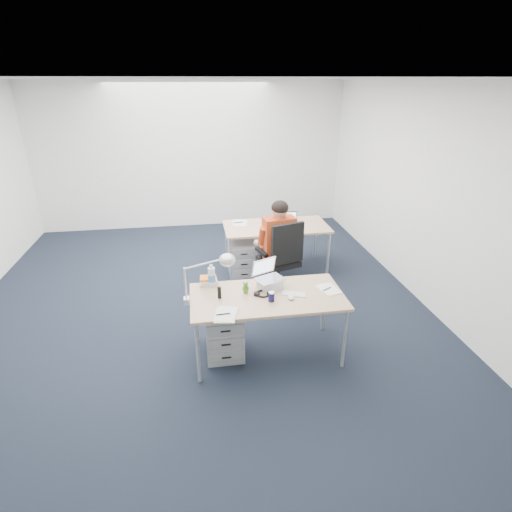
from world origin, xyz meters
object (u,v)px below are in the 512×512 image
Objects in this scene: wireless_keyboard at (294,294)px; headphones at (263,293)px; desk_far at (276,229)px; cordless_phone at (219,293)px; book_stack at (209,281)px; dark_laptop at (290,219)px; sunglasses at (279,286)px; desk_lamp at (202,278)px; office_chair at (279,274)px; drawer_pedestal_far at (242,258)px; water_bottle at (212,276)px; desk_near at (267,299)px; seated_person at (275,245)px; drawer_pedestal_near at (224,331)px; silver_laptop at (270,276)px; can_koozie at (271,297)px; computer_mouse at (291,297)px; bear_figurine at (246,288)px; far_cup at (285,217)px.

wireless_keyboard is 1.24× the size of headphones.
cordless_phone is (-1.03, -2.09, 0.11)m from desk_far.
dark_laptop is (1.33, 1.76, 0.06)m from book_stack.
desk_lamp is (-0.83, -0.20, 0.26)m from sunglasses.
office_chair is 0.84m from drawer_pedestal_far.
sunglasses is at bearing -109.03° from dark_laptop.
water_bottle reaches higher than headphones.
desk_far is 2.33m from cordless_phone.
cordless_phone reaches higher than desk_near.
seated_person is 0.77m from drawer_pedestal_far.
wireless_keyboard is (0.74, -0.11, 0.46)m from drawer_pedestal_near.
water_bottle is at bearing 142.20° from silver_laptop.
desk_lamp is (-0.21, -0.12, 0.72)m from drawer_pedestal_near.
headphones is at bearing -114.82° from seated_person.
drawer_pedestal_far is 1.91m from sunglasses.
desk_lamp reaches higher than silver_laptop.
wireless_keyboard is at bearing -21.07° from water_bottle.
can_koozie is at bearing 16.46° from desk_lamp.
office_chair reaches higher than wireless_keyboard.
office_chair is at bearing 92.46° from computer_mouse.
desk_far is 2.17m from headphones.
bear_figurine is at bearing -110.21° from desk_far.
wireless_keyboard is 1.91× the size of bear_figurine.
book_stack is at bearing -153.18° from office_chair.
far_cup reaches higher than headphones.
book_stack is at bearing 149.44° from desk_near.
desk_near is 2.24m from dark_laptop.
water_bottle is (-0.54, -1.70, 0.58)m from drawer_pedestal_far.
drawer_pedestal_far is 2.03m from headphones.
far_cup is at bearing 56.53° from book_stack.
drawer_pedestal_near is (-0.99, -2.03, -0.41)m from desk_far.
can_koozie is (-0.04, -0.27, -0.10)m from silver_laptop.
can_koozie is (-0.36, -1.60, 0.11)m from seated_person.
desk_far is 0.32m from far_cup.
drawer_pedestal_far is at bearing 77.08° from drawer_pedestal_near.
office_chair reaches higher than drawer_pedestal_far.
seated_person is 0.94m from far_cup.
silver_laptop is 0.18m from sunglasses.
far_cup is at bearing 72.79° from desk_near.
drawer_pedestal_far is at bearing -155.65° from far_cup.
headphones is 1.55× the size of bear_figurine.
drawer_pedestal_far is 0.97m from far_cup.
cordless_phone is 0.24× the size of desk_lamp.
far_cup is (1.32, 2.00, 0.01)m from book_stack.
drawer_pedestal_far is 1.82m from book_stack.
desk_far is 14.65× the size of far_cup.
drawer_pedestal_far is 2.00m from bear_figurine.
office_chair is 5.90× the size of book_stack.
cordless_phone is (-0.04, -0.07, 0.52)m from drawer_pedestal_near.
drawer_pedestal_near is at bearing 162.75° from silver_laptop.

